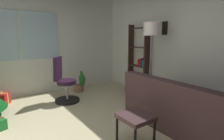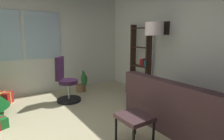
{
  "view_description": "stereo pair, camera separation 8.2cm",
  "coord_description": "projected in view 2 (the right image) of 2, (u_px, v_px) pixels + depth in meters",
  "views": [
    {
      "loc": [
        -1.11,
        -2.37,
        1.51
      ],
      "look_at": [
        0.58,
        0.04,
        0.97
      ],
      "focal_mm": 29.16,
      "sensor_mm": 36.0,
      "label": 1
    },
    {
      "loc": [
        -1.04,
        -2.41,
        1.51
      ],
      "look_at": [
        0.58,
        0.04,
        0.97
      ],
      "focal_mm": 29.16,
      "sensor_mm": 36.0,
      "label": 2
    }
  ],
  "objects": [
    {
      "name": "bookshelf",
      "position": [
        141.0,
        64.0,
        4.8
      ],
      "size": [
        0.18,
        0.64,
        1.83
      ],
      "color": "#38261C",
      "rests_on": "ground_plane"
    },
    {
      "name": "office_chair",
      "position": [
        66.0,
        84.0,
        4.26
      ],
      "size": [
        0.59,
        0.58,
        1.06
      ],
      "color": "black",
      "rests_on": "ground_plane"
    },
    {
      "name": "couch",
      "position": [
        197.0,
        113.0,
        2.92
      ],
      "size": [
        1.66,
        2.1,
        0.85
      ],
      "color": "#442D2E",
      "rests_on": "ground_plane"
    },
    {
      "name": "potted_plant",
      "position": [
        83.0,
        84.0,
        5.05
      ],
      "size": [
        0.33,
        0.36,
        0.63
      ],
      "color": "#8D6446",
      "rests_on": "ground_plane"
    },
    {
      "name": "ground_plane",
      "position": [
        82.0,
        139.0,
        2.83
      ],
      "size": [
        4.85,
        5.28,
        0.1
      ],
      "primitive_type": "cube",
      "color": "beige"
    },
    {
      "name": "wall_right_with_frames",
      "position": [
        186.0,
        42.0,
        3.9
      ],
      "size": [
        0.12,
        5.28,
        2.79
      ],
      "color": "silver",
      "rests_on": "ground_plane"
    },
    {
      "name": "footstool",
      "position": [
        135.0,
        119.0,
        2.55
      ],
      "size": [
        0.42,
        0.45,
        0.43
      ],
      "color": "#442D2E",
      "rests_on": "ground_plane"
    },
    {
      "name": "floor_lamp",
      "position": [
        154.0,
        34.0,
        3.93
      ],
      "size": [
        0.4,
        0.4,
        1.82
      ],
      "color": "slate",
      "rests_on": "ground_plane"
    },
    {
      "name": "gift_box_red",
      "position": [
        3.0,
        98.0,
        4.15
      ],
      "size": [
        0.43,
        0.4,
        0.27
      ],
      "color": "red",
      "rests_on": "ground_plane"
    },
    {
      "name": "wall_back_with_windows",
      "position": [
        37.0,
        41.0,
        4.76
      ],
      "size": [
        4.85,
        0.12,
        2.79
      ],
      "color": "silver",
      "rests_on": "ground_plane"
    }
  ]
}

